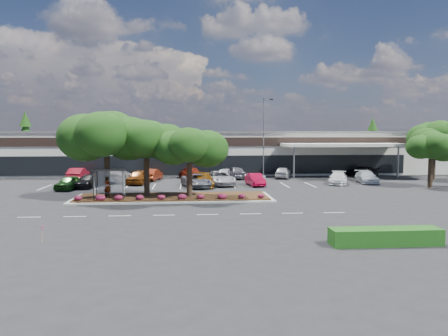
{
  "coord_description": "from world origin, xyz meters",
  "views": [
    {
      "loc": [
        -0.56,
        -35.88,
        6.04
      ],
      "look_at": [
        2.87,
        6.45,
        2.6
      ],
      "focal_mm": 35.0,
      "sensor_mm": 36.0,
      "label": 1
    }
  ],
  "objects": [
    {
      "name": "car_5",
      "position": [
        3.01,
        14.06,
        0.81
      ],
      "size": [
        3.7,
        6.22,
        1.62
      ],
      "primitive_type": "imported",
      "rotation": [
        0.0,
        0.0,
        0.18
      ],
      "color": "#B2B2B2",
      "rests_on": "ground"
    },
    {
      "name": "light_pole",
      "position": [
        9.24,
        20.24,
        4.69
      ],
      "size": [
        1.41,
        0.76,
        10.54
      ],
      "rotation": [
        0.0,
        0.0,
        0.32
      ],
      "color": "#A3A39E",
      "rests_on": "ground"
    },
    {
      "name": "island_tree_mid",
      "position": [
        -4.5,
        5.2,
        3.92
      ],
      "size": [
        6.6,
        6.6,
        7.32
      ],
      "primitive_type": null,
      "color": "#18350E",
      "rests_on": "landscape_island"
    },
    {
      "name": "tree_east_near",
      "position": [
        26.0,
        10.0,
        3.25
      ],
      "size": [
        5.6,
        5.6,
        6.51
      ],
      "primitive_type": null,
      "color": "#18350E",
      "rests_on": "ground"
    },
    {
      "name": "car_10",
      "position": [
        -9.24,
        18.17,
        0.84
      ],
      "size": [
        3.12,
        6.04,
        1.67
      ],
      "primitive_type": "imported",
      "rotation": [
        0.0,
        0.0,
        3.0
      ],
      "color": "silver",
      "rests_on": "ground"
    },
    {
      "name": "conifer_north_east",
      "position": [
        34.0,
        44.0,
        4.5
      ],
      "size": [
        3.96,
        3.96,
        9.0
      ],
      "primitive_type": "cone",
      "color": "#18350E",
      "rests_on": "ground"
    },
    {
      "name": "car_12",
      "position": [
        -0.43,
        21.19,
        0.82
      ],
      "size": [
        3.25,
        5.15,
        1.63
      ],
      "primitive_type": "imported",
      "rotation": [
        0.0,
        0.0,
        3.44
      ],
      "color": "maroon",
      "rests_on": "ground"
    },
    {
      "name": "car_11",
      "position": [
        -5.2,
        19.85,
        0.73
      ],
      "size": [
        2.49,
        4.69,
        1.47
      ],
      "primitive_type": "imported",
      "rotation": [
        0.0,
        0.0,
        2.92
      ],
      "color": "maroon",
      "rests_on": "ground"
    },
    {
      "name": "car_7",
      "position": [
        16.96,
        13.94,
        0.71
      ],
      "size": [
        3.63,
        5.31,
        1.43
      ],
      "primitive_type": "imported",
      "rotation": [
        0.0,
        0.0,
        -0.37
      ],
      "color": "white",
      "rests_on": "ground"
    },
    {
      "name": "hedge_south_east",
      "position": [
        10.0,
        -13.5,
        0.45
      ],
      "size": [
        6.0,
        1.3,
        0.9
      ],
      "primitive_type": "cube",
      "color": "#114411",
      "rests_on": "ground"
    },
    {
      "name": "car_2",
      "position": [
        -6.49,
        15.89,
        0.83
      ],
      "size": [
        2.88,
        5.16,
        1.66
      ],
      "primitive_type": "imported",
      "rotation": [
        0.0,
        0.0,
        -0.2
      ],
      "color": "#6C330B",
      "rests_on": "ground"
    },
    {
      "name": "person_waiting",
      "position": [
        -7.83,
        3.46,
        1.19
      ],
      "size": [
        0.76,
        0.59,
        1.86
      ],
      "primitive_type": "imported",
      "rotation": [
        0.0,
        0.0,
        2.91
      ],
      "color": "#594C47",
      "rests_on": "landscape_island"
    },
    {
      "name": "car_0",
      "position": [
        -11.55,
        13.01,
        0.71
      ],
      "size": [
        3.52,
        5.29,
        1.42
      ],
      "primitive_type": "imported",
      "rotation": [
        0.0,
        0.0,
        -0.34
      ],
      "color": "black",
      "rests_on": "ground"
    },
    {
      "name": "car_3",
      "position": [
        0.25,
        12.08,
        0.74
      ],
      "size": [
        3.75,
        5.77,
        1.48
      ],
      "primitive_type": "imported",
      "rotation": [
        0.0,
        0.0,
        0.26
      ],
      "color": "#5D5E64",
      "rests_on": "ground"
    },
    {
      "name": "conifer_north_west",
      "position": [
        -30.0,
        46.0,
        5.0
      ],
      "size": [
        4.4,
        4.4,
        10.0
      ],
      "primitive_type": "cone",
      "color": "#18350E",
      "rests_on": "ground"
    },
    {
      "name": "retail_store",
      "position": [
        0.06,
        33.91,
        3.15
      ],
      "size": [
        80.4,
        25.2,
        6.25
      ],
      "color": "silver",
      "rests_on": "ground"
    },
    {
      "name": "island_tree_east",
      "position": [
        -0.5,
        3.7,
        3.51
      ],
      "size": [
        5.8,
        5.8,
        6.5
      ],
      "primitive_type": null,
      "color": "#18350E",
      "rests_on": "landscape_island"
    },
    {
      "name": "shrub_row",
      "position": [
        -2.0,
        1.9,
        0.51
      ],
      "size": [
        17.0,
        0.8,
        0.5
      ],
      "primitive_type": null,
      "color": "maroon",
      "rests_on": "landscape_island"
    },
    {
      "name": "car_1",
      "position": [
        -13.28,
        11.39,
        0.73
      ],
      "size": [
        2.53,
        4.55,
        1.46
      ],
      "primitive_type": "imported",
      "rotation": [
        0.0,
        0.0,
        -0.2
      ],
      "color": "#215319",
      "rests_on": "ground"
    },
    {
      "name": "car_17",
      "position": [
        23.14,
        22.18,
        0.71
      ],
      "size": [
        3.71,
        5.31,
        1.43
      ],
      "primitive_type": "imported",
      "rotation": [
        0.0,
        0.0,
        3.53
      ],
      "color": "black",
      "rests_on": "ground"
    },
    {
      "name": "lane_markings",
      "position": [
        -0.14,
        10.42,
        0.01
      ],
      "size": [
        33.12,
        20.06,
        0.01
      ],
      "color": "silver",
      "rests_on": "ground"
    },
    {
      "name": "island_tree_west",
      "position": [
        -8.0,
        4.5,
        4.21
      ],
      "size": [
        7.2,
        7.2,
        7.89
      ],
      "primitive_type": null,
      "color": "#18350E",
      "rests_on": "landscape_island"
    },
    {
      "name": "car_14",
      "position": [
        5.52,
        20.99,
        0.8
      ],
      "size": [
        2.75,
        4.99,
        1.61
      ],
      "primitive_type": "imported",
      "rotation": [
        0.0,
        0.0,
        3.33
      ],
      "color": "#53535A",
      "rests_on": "ground"
    },
    {
      "name": "car_15",
      "position": [
        11.93,
        21.08,
        0.76
      ],
      "size": [
        3.15,
        4.8,
        1.52
      ],
      "primitive_type": "imported",
      "rotation": [
        0.0,
        0.0,
        2.81
      ],
      "color": "#B7B7B7",
      "rests_on": "ground"
    },
    {
      "name": "bus_shelter",
      "position": [
        -7.5,
        2.95,
        2.31
      ],
      "size": [
        2.75,
        1.55,
        2.59
      ],
      "color": "black",
      "rests_on": "landscape_island"
    },
    {
      "name": "landscape_island",
      "position": [
        -2.0,
        4.0,
        0.12
      ],
      "size": [
        18.0,
        6.0,
        0.26
      ],
      "color": "#A3A39E",
      "rests_on": "ground"
    },
    {
      "name": "ground",
      "position": [
        0.0,
        0.0,
        0.0
      ],
      "size": [
        160.0,
        160.0,
        0.0
      ],
      "primitive_type": "plane",
      "color": "black",
      "rests_on": "ground"
    },
    {
      "name": "car_4",
      "position": [
        1.12,
        12.6,
        0.74
      ],
      "size": [
        2.14,
        5.12,
        1.48
      ],
      "primitive_type": "imported",
      "rotation": [
        0.0,
        0.0,
        -0.01
      ],
      "color": "#693B07",
      "rests_on": "ground"
    },
    {
      "name": "car_13",
      "position": [
        4.34,
        21.15,
        0.71
      ],
      "size": [
        3.2,
        4.47,
        1.41
      ],
      "primitive_type": "imported",
      "rotation": [
        0.0,
        0.0,
        2.73
      ],
      "color": "#B0B2BB",
      "rests_on": "ground"
    },
    {
      "name": "survey_stake",
      "position": [
        -8.61,
        -11.56,
        0.62
      ],
      "size": [
        0.08,
        0.14,
        0.95
      ],
      "color": "#A98258",
      "rests_on": "ground"
    },
    {
      "name": "car_9",
      "position": [
        -14.54,
        20.41,
        0.81
      ],
      "size": [
        1.85,
        4.97,
        1.62
      ],
      "primitive_type": "imported",
      "rotation": [
        0.0,
        0.0,
        3.12
      ],
      "color": "maroon",
      "rests_on": "ground"
    },
    {
      "name": "tree_east_far",
      "position": [
        31.0,
        18.0,
        3.81
      ],
      "size": [
        6.4,
        6.4,
        7.62
      ],
      "primitive_type": null,
      "color": "#18350E",
      "rests_on": "ground"
    },
    {
      "name": "car_6",
      "position": [
        6.96,
        13.09,
        0.7
      ],
      "size": [
        1.93,
        4.41,
        1.41
      ],
      "primitive_type": "imported",
      "rotation": [
        0.0,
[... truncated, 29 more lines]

